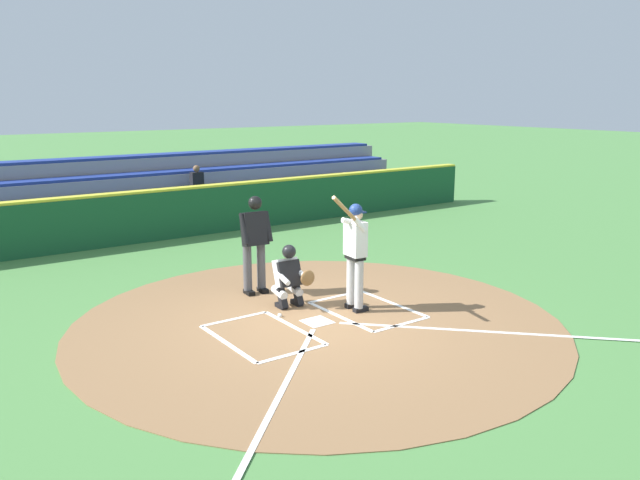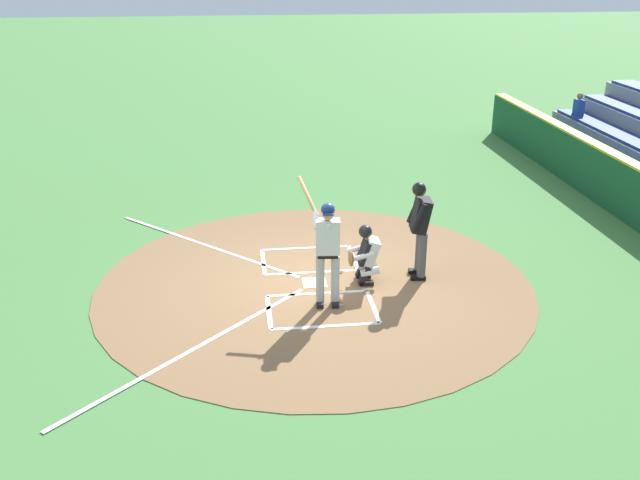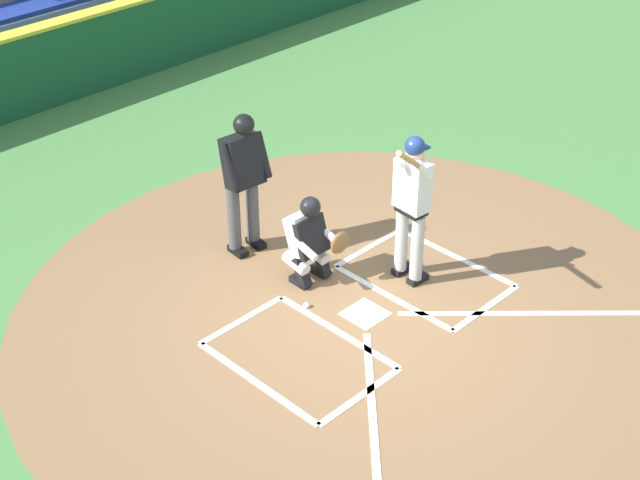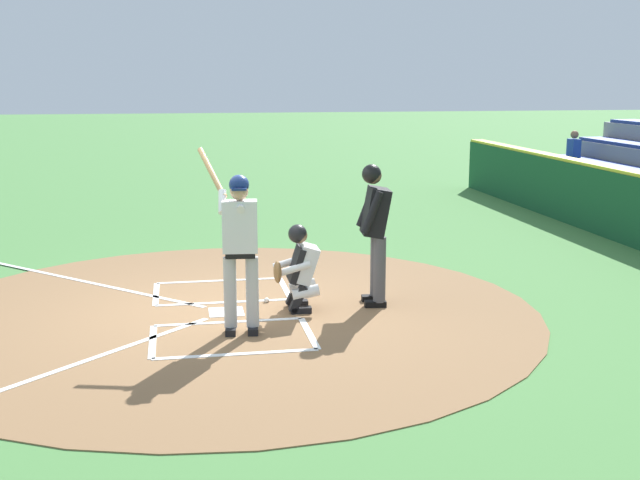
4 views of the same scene
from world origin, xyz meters
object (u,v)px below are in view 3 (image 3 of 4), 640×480
plate_umpire (243,174)px  baseball (306,305)px  catcher (310,237)px  batter (412,199)px

plate_umpire → baseball: (0.33, 1.39, -1.04)m
catcher → baseball: size_ratio=15.27×
batter → plate_umpire: batter is taller
plate_umpire → catcher: bearing=95.9°
catcher → baseball: catcher is taller
batter → baseball: batter is taller
batter → plate_umpire: 2.05m
batter → baseball: 1.70m
plate_umpire → baseball: bearing=76.6°
batter → catcher: 1.26m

